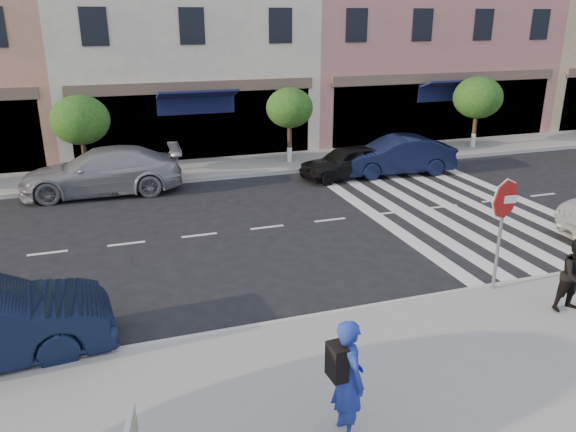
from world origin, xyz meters
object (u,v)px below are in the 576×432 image
(car_far_left, at_px, (102,171))
(walker, at_px, (576,276))
(photographer, at_px, (348,378))
(car_far_right, at_px, (396,156))
(stop_sign, at_px, (504,210))
(car_far_mid, at_px, (347,162))

(car_far_left, bearing_deg, walker, 39.26)
(photographer, distance_m, car_far_right, 15.16)
(stop_sign, xyz_separation_m, walker, (0.88, -1.30, -1.07))
(stop_sign, height_order, car_far_left, stop_sign)
(car_far_mid, bearing_deg, car_far_right, 80.75)
(car_far_left, bearing_deg, photographer, 15.26)
(car_far_left, distance_m, car_far_right, 10.99)
(stop_sign, height_order, photographer, stop_sign)
(car_far_left, bearing_deg, car_far_right, 87.91)
(stop_sign, height_order, car_far_mid, stop_sign)
(photographer, bearing_deg, car_far_left, 8.74)
(car_far_mid, xyz_separation_m, car_far_right, (2.07, -0.08, 0.11))
(photographer, bearing_deg, walker, -76.23)
(walker, bearing_deg, photographer, -160.51)
(car_far_left, height_order, car_far_right, car_far_left)
(photographer, distance_m, car_far_mid, 14.27)
(photographer, xyz_separation_m, car_far_right, (7.91, 12.93, -0.33))
(stop_sign, height_order, walker, stop_sign)
(car_far_right, bearing_deg, photographer, -26.71)
(photographer, relative_size, car_far_mid, 0.50)
(walker, bearing_deg, car_far_mid, 92.11)
(stop_sign, bearing_deg, car_far_left, 131.30)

